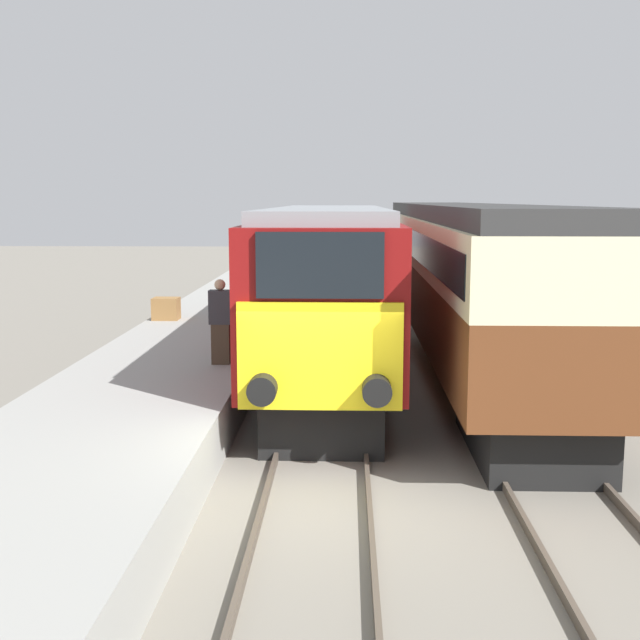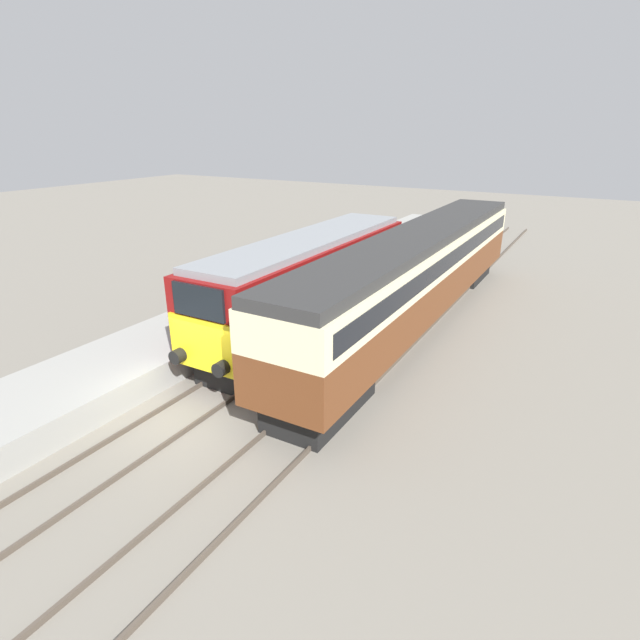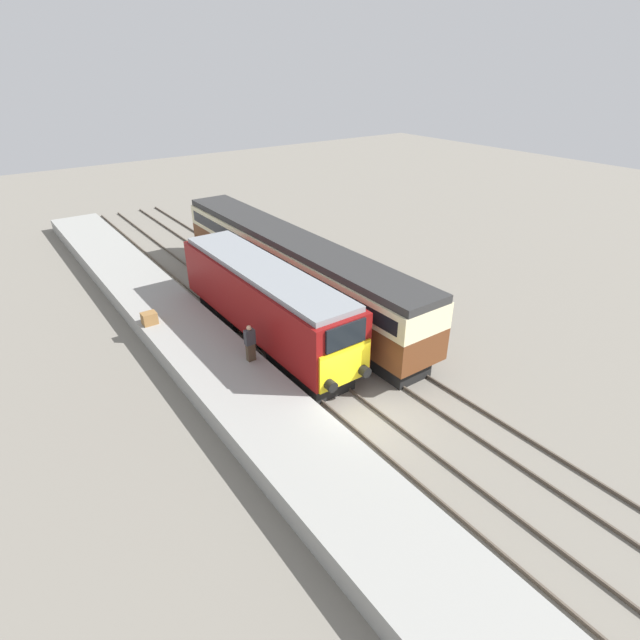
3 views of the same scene
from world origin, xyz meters
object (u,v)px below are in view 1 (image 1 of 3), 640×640
object	(u,v)px
luggage_crate	(166,309)
passenger_carriage	(462,265)
person_on_platform	(221,322)
locomotive	(329,287)

from	to	relation	value
luggage_crate	passenger_carriage	bearing A→B (deg)	-3.61
passenger_carriage	luggage_crate	xyz separation A→B (m)	(-7.93, 0.50, -1.26)
person_on_platform	luggage_crate	distance (m)	6.35
passenger_carriage	person_on_platform	xyz separation A→B (m)	(-5.50, -5.35, -0.72)
locomotive	person_on_platform	size ratio (longest dim) A/B	7.52
locomotive	person_on_platform	distance (m)	3.16
passenger_carriage	luggage_crate	distance (m)	8.04
person_on_platform	passenger_carriage	bearing A→B (deg)	44.18
locomotive	passenger_carriage	xyz separation A→B (m)	(3.40, 3.03, 0.27)
locomotive	passenger_carriage	bearing A→B (deg)	41.71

